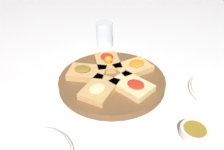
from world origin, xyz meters
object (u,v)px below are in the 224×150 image
at_px(serving_board, 112,80).
at_px(water_glass, 105,35).
at_px(napkin_stack, 0,104).
at_px(dipping_bowl, 194,132).

bearing_deg(serving_board, water_glass, -139.60).
bearing_deg(napkin_stack, dipping_bowl, 111.84).
bearing_deg(napkin_stack, water_glass, 175.48).
xyz_separation_m(napkin_stack, dipping_bowl, (-0.20, 0.51, 0.01)).
distance_m(serving_board, water_glass, 0.28).
distance_m(napkin_stack, dipping_bowl, 0.55).
bearing_deg(water_glass, napkin_stack, -4.52).
height_order(serving_board, napkin_stack, serving_board).
relative_size(water_glass, dipping_bowl, 1.52).
distance_m(water_glass, dipping_bowl, 0.55).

